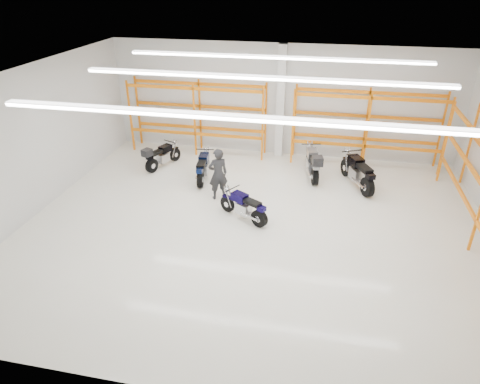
% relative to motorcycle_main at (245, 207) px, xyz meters
% --- Properties ---
extents(ground, '(14.00, 14.00, 0.00)m').
position_rel_motorcycle_main_xyz_m(ground, '(0.37, -0.33, -0.44)').
color(ground, silver).
rests_on(ground, ground).
extents(room_shell, '(14.02, 12.02, 4.51)m').
position_rel_motorcycle_main_xyz_m(room_shell, '(0.37, -0.30, 2.85)').
color(room_shell, silver).
rests_on(room_shell, ground).
extents(motorcycle_main, '(1.69, 1.09, 0.93)m').
position_rel_motorcycle_main_xyz_m(motorcycle_main, '(0.00, 0.00, 0.00)').
color(motorcycle_main, black).
rests_on(motorcycle_main, ground).
extents(motorcycle_back_a, '(0.99, 1.88, 1.01)m').
position_rel_motorcycle_main_xyz_m(motorcycle_back_a, '(-4.00, 3.19, 0.05)').
color(motorcycle_back_a, black).
rests_on(motorcycle_back_a, ground).
extents(motorcycle_back_b, '(0.67, 2.02, 0.99)m').
position_rel_motorcycle_main_xyz_m(motorcycle_back_b, '(-2.07, 2.51, 0.03)').
color(motorcycle_back_b, black).
rests_on(motorcycle_back_b, ground).
extents(motorcycle_back_c, '(0.88, 2.29, 1.18)m').
position_rel_motorcycle_main_xyz_m(motorcycle_back_c, '(1.89, 3.49, 0.13)').
color(motorcycle_back_c, black).
rests_on(motorcycle_back_c, ground).
extents(motorcycle_back_d, '(1.17, 2.20, 1.15)m').
position_rel_motorcycle_main_xyz_m(motorcycle_back_d, '(3.51, 3.05, 0.10)').
color(motorcycle_back_d, black).
rests_on(motorcycle_back_d, ground).
extents(standing_man, '(0.79, 0.71, 1.81)m').
position_rel_motorcycle_main_xyz_m(standing_man, '(-1.16, 1.22, 0.47)').
color(standing_man, black).
rests_on(standing_man, ground).
extents(structural_column, '(0.32, 0.32, 4.50)m').
position_rel_motorcycle_main_xyz_m(structural_column, '(0.37, 5.49, 1.81)').
color(structural_column, white).
rests_on(structural_column, ground).
extents(pallet_racking_back_left, '(5.67, 0.87, 3.00)m').
position_rel_motorcycle_main_xyz_m(pallet_racking_back_left, '(-3.03, 5.15, 1.35)').
color(pallet_racking_back_left, '#FF6D02').
rests_on(pallet_racking_back_left, ground).
extents(pallet_racking_back_right, '(5.67, 0.87, 3.00)m').
position_rel_motorcycle_main_xyz_m(pallet_racking_back_right, '(3.77, 5.15, 1.35)').
color(pallet_racking_back_right, '#FF6D02').
rests_on(pallet_racking_back_right, ground).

